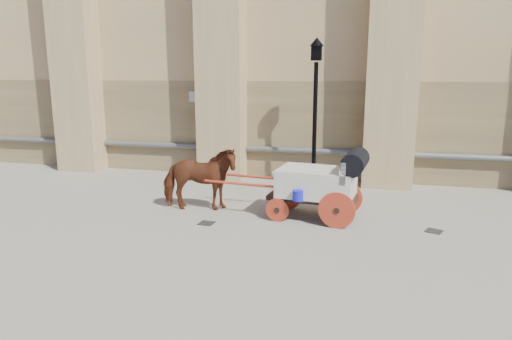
# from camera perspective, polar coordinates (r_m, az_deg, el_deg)

# --- Properties ---
(ground) EXTENTS (90.00, 90.00, 0.00)m
(ground) POSITION_cam_1_polar(r_m,az_deg,el_deg) (10.95, -4.91, -5.26)
(ground) COLOR slate
(ground) RESTS_ON ground
(horse) EXTENTS (1.96, 1.16, 1.55)m
(horse) POSITION_cam_1_polar(r_m,az_deg,el_deg) (10.96, -7.13, -1.10)
(horse) COLOR #602D18
(horse) RESTS_ON ground
(carriage) EXTENTS (3.77, 1.42, 1.61)m
(carriage) POSITION_cam_1_polar(r_m,az_deg,el_deg) (10.32, 8.24, -1.41)
(carriage) COLOR black
(carriage) RESTS_ON ground
(street_lamp) EXTENTS (0.39, 0.39, 4.19)m
(street_lamp) POSITION_cam_1_polar(r_m,az_deg,el_deg) (12.92, 7.39, 7.49)
(street_lamp) COLOR black
(street_lamp) RESTS_ON ground
(drain_grate_near) EXTENTS (0.34, 0.34, 0.01)m
(drain_grate_near) POSITION_cam_1_polar(r_m,az_deg,el_deg) (10.16, -6.21, -6.63)
(drain_grate_near) COLOR black
(drain_grate_near) RESTS_ON ground
(drain_grate_far) EXTENTS (0.42, 0.42, 0.01)m
(drain_grate_far) POSITION_cam_1_polar(r_m,az_deg,el_deg) (10.32, 21.35, -7.13)
(drain_grate_far) COLOR black
(drain_grate_far) RESTS_ON ground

